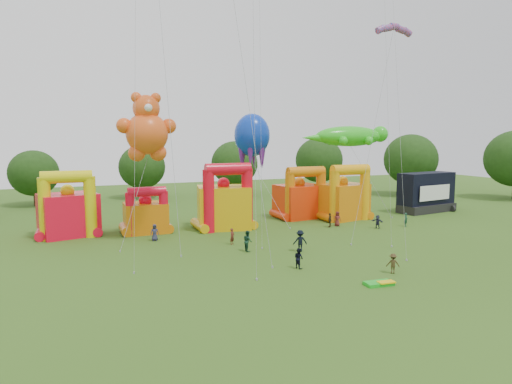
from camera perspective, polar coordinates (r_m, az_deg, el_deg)
name	(u,v)px	position (r m, az deg, el deg)	size (l,w,h in m)	color
ground	(404,301)	(31.05, 18.01, -12.88)	(160.00, 160.00, 0.00)	#335718
tree_ring	(386,203)	(29.30, 15.99, -1.36)	(120.49, 122.56, 12.07)	#352314
bouncy_castle_0	(68,211)	(51.39, -22.40, -2.24)	(6.40, 5.63, 6.97)	red
bouncy_castle_1	(146,215)	(50.64, -13.59, -2.79)	(4.45, 3.58, 5.13)	#D16A0B
bouncy_castle_2	(224,204)	(51.54, -3.97, -1.48)	(6.49, 5.60, 7.50)	#D69F0B
bouncy_castle_3	(301,198)	(58.57, 5.60, -0.79)	(6.13, 5.18, 6.68)	red
bouncy_castle_4	(344,198)	(58.57, 10.90, -0.77)	(6.52, 5.68, 6.98)	orange
stage_trailer	(426,193)	(67.43, 20.52, -0.09)	(9.05, 4.53, 5.48)	black
teddy_bear_kite	(141,165)	(44.76, -14.20, 3.26)	(6.14, 5.31, 14.67)	#F0561A
gecko_kite	(362,163)	(61.73, 13.12, 3.53)	(13.16, 7.39, 11.91)	green
octopus_kite	(258,157)	(57.73, 0.24, 4.43)	(4.60, 11.87, 13.41)	#0B32B2
parafoil_kites	(302,110)	(42.33, 5.82, 10.18)	(27.40, 12.98, 29.99)	red
diamond_kites	(288,57)	(41.48, 4.00, 16.54)	(26.26, 15.09, 43.75)	red
folded_kite_bundle	(380,283)	(33.70, 15.20, -10.95)	(2.07, 1.22, 0.31)	green
spectator_0	(155,233)	(46.79, -12.55, -4.97)	(0.82, 0.53, 1.68)	#2A2C46
spectator_1	(232,236)	(44.26, -2.99, -5.56)	(0.57, 0.38, 1.57)	#592019
spectator_2	(248,241)	(41.60, -1.05, -6.13)	(0.92, 0.72, 1.90)	#183C29
spectator_3	(300,241)	(41.62, 5.53, -6.11)	(1.27, 0.73, 1.97)	black
spectator_4	(330,220)	(53.17, 9.21, -3.48)	(0.97, 0.41, 1.66)	#3B2D17
spectator_5	(378,222)	(53.62, 14.95, -3.61)	(1.43, 0.45, 1.54)	#272741
spectator_6	(337,219)	(53.94, 10.13, -3.32)	(0.84, 0.55, 1.73)	maroon
spectator_7	(406,220)	(55.66, 18.23, -3.31)	(0.59, 0.38, 1.61)	#193E2E
spectator_8	(299,258)	(36.52, 5.35, -8.23)	(0.79, 0.62, 1.63)	black
spectator_9	(393,263)	(36.57, 16.75, -8.55)	(1.00, 0.57, 1.54)	#3F3219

